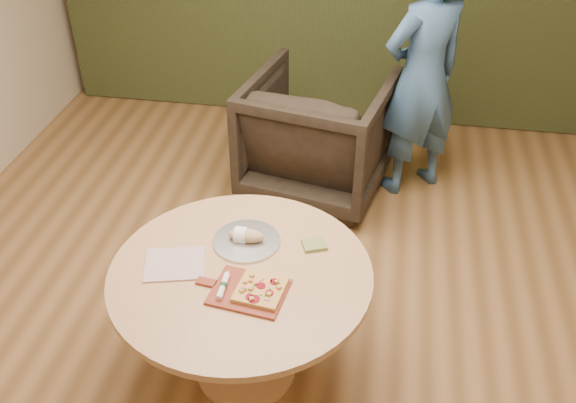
{
  "coord_description": "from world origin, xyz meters",
  "views": [
    {
      "loc": [
        0.58,
        -2.59,
        2.9
      ],
      "look_at": [
        0.1,
        0.25,
        0.82
      ],
      "focal_mm": 40.0,
      "sensor_mm": 36.0,
      "label": 1
    }
  ],
  "objects_px": {
    "pedestal_table": "(242,291)",
    "serving_tray": "(247,241)",
    "flatbread_pizza": "(260,290)",
    "cutlery_roll": "(223,286)",
    "person_standing": "(422,77)",
    "pizza_paddle": "(247,291)",
    "armchair": "(318,129)",
    "bread_roll": "(245,235)"
  },
  "relations": [
    {
      "from": "armchair",
      "to": "person_standing",
      "type": "distance_m",
      "value": 0.85
    },
    {
      "from": "armchair",
      "to": "pizza_paddle",
      "type": "bearing_deg",
      "value": 99.66
    },
    {
      "from": "cutlery_roll",
      "to": "person_standing",
      "type": "xyz_separation_m",
      "value": [
        0.92,
        2.2,
        0.15
      ]
    },
    {
      "from": "armchair",
      "to": "person_standing",
      "type": "relative_size",
      "value": 0.56
    },
    {
      "from": "pizza_paddle",
      "to": "person_standing",
      "type": "relative_size",
      "value": 0.25
    },
    {
      "from": "bread_roll",
      "to": "flatbread_pizza",
      "type": "bearing_deg",
      "value": -66.81
    },
    {
      "from": "cutlery_roll",
      "to": "bread_roll",
      "type": "height_order",
      "value": "bread_roll"
    },
    {
      "from": "pizza_paddle",
      "to": "pedestal_table",
      "type": "bearing_deg",
      "value": 122.22
    },
    {
      "from": "person_standing",
      "to": "pedestal_table",
      "type": "bearing_deg",
      "value": 30.64
    },
    {
      "from": "pedestal_table",
      "to": "pizza_paddle",
      "type": "height_order",
      "value": "pizza_paddle"
    },
    {
      "from": "pizza_paddle",
      "to": "armchair",
      "type": "xyz_separation_m",
      "value": [
        0.08,
        2.05,
        -0.24
      ]
    },
    {
      "from": "flatbread_pizza",
      "to": "cutlery_roll",
      "type": "relative_size",
      "value": 1.25
    },
    {
      "from": "pizza_paddle",
      "to": "armchair",
      "type": "relative_size",
      "value": 0.45
    },
    {
      "from": "person_standing",
      "to": "bread_roll",
      "type": "bearing_deg",
      "value": 27.4
    },
    {
      "from": "pizza_paddle",
      "to": "cutlery_roll",
      "type": "relative_size",
      "value": 2.34
    },
    {
      "from": "flatbread_pizza",
      "to": "serving_tray",
      "type": "distance_m",
      "value": 0.4
    },
    {
      "from": "pedestal_table",
      "to": "armchair",
      "type": "relative_size",
      "value": 1.28
    },
    {
      "from": "cutlery_roll",
      "to": "armchair",
      "type": "height_order",
      "value": "armchair"
    },
    {
      "from": "pedestal_table",
      "to": "serving_tray",
      "type": "relative_size",
      "value": 3.72
    },
    {
      "from": "pizza_paddle",
      "to": "flatbread_pizza",
      "type": "bearing_deg",
      "value": 7.39
    },
    {
      "from": "bread_roll",
      "to": "person_standing",
      "type": "bearing_deg",
      "value": 63.66
    },
    {
      "from": "bread_roll",
      "to": "person_standing",
      "type": "xyz_separation_m",
      "value": [
        0.9,
        1.82,
        0.14
      ]
    },
    {
      "from": "cutlery_roll",
      "to": "bread_roll",
      "type": "relative_size",
      "value": 1.03
    },
    {
      "from": "pedestal_table",
      "to": "flatbread_pizza",
      "type": "height_order",
      "value": "flatbread_pizza"
    },
    {
      "from": "pedestal_table",
      "to": "person_standing",
      "type": "xyz_separation_m",
      "value": [
        0.87,
        2.05,
        0.32
      ]
    },
    {
      "from": "pedestal_table",
      "to": "armchair",
      "type": "bearing_deg",
      "value": 85.55
    },
    {
      "from": "flatbread_pizza",
      "to": "cutlery_roll",
      "type": "distance_m",
      "value": 0.18
    },
    {
      "from": "flatbread_pizza",
      "to": "cutlery_roll",
      "type": "height_order",
      "value": "flatbread_pizza"
    },
    {
      "from": "serving_tray",
      "to": "person_standing",
      "type": "xyz_separation_m",
      "value": [
        0.89,
        1.82,
        0.17
      ]
    },
    {
      "from": "pizza_paddle",
      "to": "serving_tray",
      "type": "height_order",
      "value": "serving_tray"
    },
    {
      "from": "armchair",
      "to": "flatbread_pizza",
      "type": "bearing_deg",
      "value": 101.48
    },
    {
      "from": "pedestal_table",
      "to": "flatbread_pizza",
      "type": "bearing_deg",
      "value": -48.04
    },
    {
      "from": "serving_tray",
      "to": "person_standing",
      "type": "height_order",
      "value": "person_standing"
    },
    {
      "from": "pedestal_table",
      "to": "person_standing",
      "type": "height_order",
      "value": "person_standing"
    },
    {
      "from": "serving_tray",
      "to": "pizza_paddle",
      "type": "bearing_deg",
      "value": -77.06
    },
    {
      "from": "pizza_paddle",
      "to": "bread_roll",
      "type": "height_order",
      "value": "bread_roll"
    },
    {
      "from": "flatbread_pizza",
      "to": "bread_roll",
      "type": "bearing_deg",
      "value": 113.19
    },
    {
      "from": "pedestal_table",
      "to": "flatbread_pizza",
      "type": "distance_m",
      "value": 0.26
    },
    {
      "from": "armchair",
      "to": "person_standing",
      "type": "bearing_deg",
      "value": -157.02
    },
    {
      "from": "bread_roll",
      "to": "pedestal_table",
      "type": "bearing_deg",
      "value": -82.82
    },
    {
      "from": "cutlery_roll",
      "to": "bread_roll",
      "type": "distance_m",
      "value": 0.38
    },
    {
      "from": "pedestal_table",
      "to": "flatbread_pizza",
      "type": "relative_size",
      "value": 5.35
    }
  ]
}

